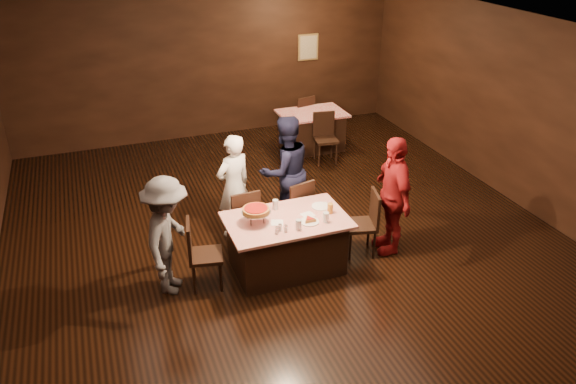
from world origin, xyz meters
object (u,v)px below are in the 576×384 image
object	(u,v)px
chair_back_near	(326,139)
back_table	(312,131)
diner_red_shirt	(392,195)
glass_amber	(330,208)
glass_back	(275,205)
chair_far_left	(242,217)
chair_back_far	(301,117)
diner_white_jacket	(234,186)
main_table	(287,244)
chair_end_right	(361,224)
pizza_stand	(256,210)
glass_front_left	(299,225)
diner_grey_knit	(168,236)
chair_end_left	(206,254)
diner_navy_hoodie	(285,171)
chair_far_right	(294,208)
plate_empty	(321,206)
glass_front_right	(326,217)

from	to	relation	value
chair_back_near	back_table	bearing A→B (deg)	98.42
diner_red_shirt	glass_amber	bearing A→B (deg)	-81.44
glass_amber	glass_back	size ratio (longest dim) A/B	1.00
chair_far_left	glass_amber	distance (m)	1.33
chair_back_far	diner_white_jacket	world-z (taller)	diner_white_jacket
main_table	chair_end_right	bearing A→B (deg)	0.00
pizza_stand	glass_amber	world-z (taller)	pizza_stand
diner_white_jacket	glass_back	size ratio (longest dim) A/B	11.32
glass_front_left	glass_amber	xyz separation A→B (m)	(0.55, 0.25, 0.00)
glass_front_left	diner_grey_knit	bearing A→B (deg)	166.42
main_table	chair_far_left	bearing A→B (deg)	118.07
chair_end_left	pizza_stand	xyz separation A→B (m)	(0.70, 0.05, 0.48)
diner_navy_hoodie	pizza_stand	distance (m)	1.42
chair_far_right	chair_back_near	bearing A→B (deg)	-138.17
plate_empty	back_table	bearing A→B (deg)	69.13
back_table	diner_navy_hoodie	size ratio (longest dim) A/B	0.75
diner_red_shirt	main_table	bearing A→B (deg)	-83.51
chair_far_right	glass_amber	distance (m)	0.90
chair_end_left	glass_back	distance (m)	1.15
chair_far_left	glass_back	bearing A→B (deg)	123.97
chair_far_left	diner_grey_knit	xyz separation A→B (m)	(-1.14, -0.67, 0.32)
diner_white_jacket	chair_far_right	bearing A→B (deg)	133.09
back_table	chair_back_far	size ratio (longest dim) A/B	1.37
back_table	diner_grey_knit	xyz separation A→B (m)	(-3.47, -3.70, 0.41)
chair_back_far	glass_back	bearing A→B (deg)	51.00
glass_front_right	glass_amber	bearing A→B (deg)	53.13
chair_back_far	glass_front_left	size ratio (longest dim) A/B	6.79
chair_far_right	chair_back_near	world-z (taller)	same
diner_white_jacket	chair_far_left	bearing A→B (deg)	68.59
chair_end_right	diner_white_jacket	xyz separation A→B (m)	(-1.50, 1.13, 0.32)
diner_grey_knit	glass_amber	bearing A→B (deg)	-68.69
chair_far_right	chair_back_near	size ratio (longest dim) A/B	1.00
chair_back_far	glass_front_left	bearing A→B (deg)	55.00
main_table	chair_back_near	xyz separation A→B (m)	(1.94, 3.09, 0.09)
diner_navy_hoodie	chair_back_near	bearing A→B (deg)	-138.80
back_table	plate_empty	xyz separation A→B (m)	(-1.39, -3.64, 0.39)
glass_front_right	back_table	bearing A→B (deg)	69.78
pizza_stand	glass_amber	xyz separation A→B (m)	(1.00, -0.10, -0.11)
chair_back_far	diner_white_jacket	size ratio (longest dim) A/B	0.60
chair_far_right	glass_front_right	xyz separation A→B (m)	(0.05, -1.00, 0.37)
back_table	plate_empty	bearing A→B (deg)	-110.87
diner_grey_knit	chair_far_left	bearing A→B (deg)	-34.70
back_table	diner_white_jacket	size ratio (longest dim) A/B	0.82
glass_front_left	chair_back_far	bearing A→B (deg)	68.07
back_table	plate_empty	size ratio (longest dim) A/B	5.20
chair_end_left	glass_front_left	distance (m)	1.24
chair_end_right	glass_amber	size ratio (longest dim) A/B	6.79
main_table	back_table	world-z (taller)	same
chair_end_right	chair_end_left	bearing A→B (deg)	-75.93
chair_far_right	chair_back_far	xyz separation A→B (m)	(1.54, 3.64, 0.00)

